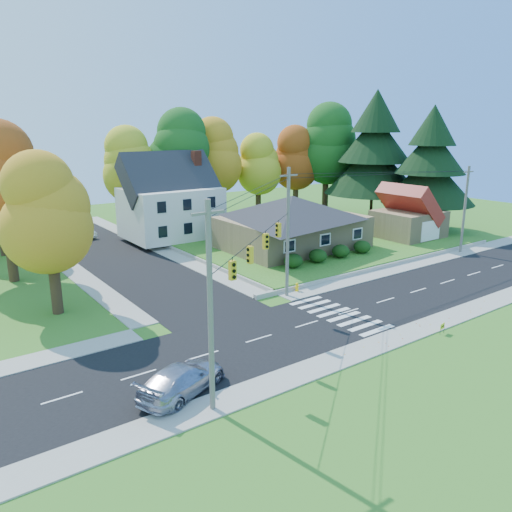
{
  "coord_description": "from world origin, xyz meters",
  "views": [
    {
      "loc": [
        -25.09,
        -23.35,
        13.05
      ],
      "look_at": [
        -2.45,
        8.0,
        2.81
      ],
      "focal_mm": 35.0,
      "sensor_mm": 36.0,
      "label": 1
    }
  ],
  "objects_px": {
    "fire_hydrant": "(297,288)",
    "ranch_house": "(292,221)",
    "silver_sedan": "(182,379)",
    "white_car": "(83,232)"
  },
  "relations": [
    {
      "from": "silver_sedan",
      "to": "white_car",
      "type": "bearing_deg",
      "value": -33.12
    },
    {
      "from": "ranch_house",
      "to": "silver_sedan",
      "type": "xyz_separation_m",
      "value": [
        -22.95,
        -19.04,
        -2.48
      ]
    },
    {
      "from": "fire_hydrant",
      "to": "white_car",
      "type": "bearing_deg",
      "value": 104.5
    },
    {
      "from": "silver_sedan",
      "to": "white_car",
      "type": "height_order",
      "value": "silver_sedan"
    },
    {
      "from": "ranch_house",
      "to": "white_car",
      "type": "bearing_deg",
      "value": 129.3
    },
    {
      "from": "ranch_house",
      "to": "fire_hydrant",
      "type": "height_order",
      "value": "ranch_house"
    },
    {
      "from": "silver_sedan",
      "to": "fire_hydrant",
      "type": "relative_size",
      "value": 6.81
    },
    {
      "from": "fire_hydrant",
      "to": "ranch_house",
      "type": "bearing_deg",
      "value": 52.04
    },
    {
      "from": "ranch_house",
      "to": "white_car",
      "type": "xyz_separation_m",
      "value": [
        -15.9,
        19.43,
        -2.6
      ]
    },
    {
      "from": "silver_sedan",
      "to": "fire_hydrant",
      "type": "xyz_separation_m",
      "value": [
        14.78,
        8.56,
        -0.41
      ]
    }
  ]
}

